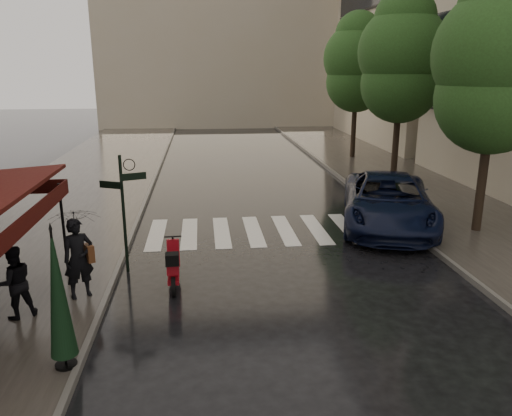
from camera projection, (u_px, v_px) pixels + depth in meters
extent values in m
plane|color=black|center=(167.00, 325.00, 10.41)|extent=(120.00, 120.00, 0.00)
cube|color=#38332D|center=(78.00, 192.00, 21.40)|extent=(6.00, 60.00, 0.12)
cube|color=#38332D|center=(408.00, 183.00, 22.95)|extent=(5.50, 60.00, 0.12)
cube|color=#595651|center=(150.00, 190.00, 21.72)|extent=(0.12, 60.00, 0.16)
cube|color=#595651|center=(349.00, 185.00, 22.65)|extent=(0.12, 60.00, 0.16)
cube|color=silver|center=(157.00, 234.00, 16.07)|extent=(0.50, 3.20, 0.01)
cube|color=silver|center=(189.00, 233.00, 16.18)|extent=(0.50, 3.20, 0.01)
cube|color=silver|center=(222.00, 232.00, 16.29)|extent=(0.50, 3.20, 0.01)
cube|color=silver|center=(254.00, 231.00, 16.40)|extent=(0.50, 3.20, 0.01)
cube|color=silver|center=(285.00, 230.00, 16.51)|extent=(0.50, 3.20, 0.01)
cube|color=silver|center=(316.00, 229.00, 16.62)|extent=(0.50, 3.20, 0.01)
cube|color=silver|center=(347.00, 228.00, 16.73)|extent=(0.50, 3.20, 0.01)
cube|color=silver|center=(377.00, 227.00, 16.84)|extent=(0.50, 3.20, 0.01)
cube|color=#42090A|center=(18.00, 229.00, 9.03)|extent=(0.04, 7.00, 0.35)
cylinder|color=black|center=(64.00, 229.00, 12.41)|extent=(0.07, 0.07, 2.35)
cylinder|color=black|center=(124.00, 215.00, 12.73)|extent=(0.08, 0.08, 3.10)
cube|color=black|center=(133.00, 176.00, 12.49)|extent=(0.62, 0.26, 0.18)
cube|color=black|center=(110.00, 185.00, 12.49)|extent=(0.56, 0.29, 0.18)
cube|color=tan|center=(425.00, 7.00, 34.53)|extent=(8.00, 16.00, 18.50)
cube|color=tan|center=(222.00, 12.00, 44.39)|extent=(22.00, 6.00, 20.00)
cylinder|color=black|center=(484.00, 165.00, 15.59)|extent=(0.28, 0.28, 4.26)
sphere|color=#203E16|center=(492.00, 98.00, 15.04)|extent=(3.40, 3.40, 3.40)
sphere|color=#203E16|center=(498.00, 53.00, 14.69)|extent=(3.80, 3.80, 3.80)
sphere|color=#203E16|center=(503.00, 9.00, 14.36)|extent=(2.60, 2.60, 2.60)
cylinder|color=black|center=(396.00, 134.00, 22.25)|extent=(0.28, 0.28, 4.48)
sphere|color=#203E16|center=(400.00, 84.00, 21.67)|extent=(3.40, 3.40, 3.40)
sphere|color=#203E16|center=(403.00, 51.00, 21.30)|extent=(3.80, 3.80, 3.80)
sphere|color=#203E16|center=(405.00, 19.00, 20.96)|extent=(2.60, 2.60, 2.60)
cylinder|color=black|center=(354.00, 119.00, 28.99)|extent=(0.28, 0.28, 4.37)
sphere|color=#203E16|center=(356.00, 82.00, 28.42)|extent=(3.40, 3.40, 3.40)
sphere|color=#203E16|center=(357.00, 58.00, 28.06)|extent=(3.80, 3.80, 3.80)
sphere|color=#203E16|center=(359.00, 34.00, 27.72)|extent=(2.60, 2.60, 2.60)
imported|color=black|center=(78.00, 258.00, 11.20)|extent=(0.80, 0.72, 1.85)
imported|color=black|center=(74.00, 210.00, 10.90)|extent=(1.50, 1.51, 1.00)
cube|color=#552D16|center=(89.00, 253.00, 11.32)|extent=(0.30, 0.37, 0.39)
imported|color=black|center=(14.00, 282.00, 10.29)|extent=(0.96, 0.91, 1.57)
cylinder|color=black|center=(174.00, 287.00, 11.67)|extent=(0.11, 0.47, 0.46)
cylinder|color=black|center=(174.00, 267.00, 12.82)|extent=(0.11, 0.47, 0.46)
cube|color=maroon|center=(174.00, 273.00, 12.24)|extent=(0.31, 1.26, 0.10)
cube|color=maroon|center=(173.00, 266.00, 11.93)|extent=(0.31, 0.54, 0.27)
cube|color=maroon|center=(173.00, 253.00, 12.56)|extent=(0.31, 0.13, 0.72)
cylinder|color=black|center=(173.00, 237.00, 12.54)|extent=(0.44, 0.05, 0.03)
cube|color=black|center=(172.00, 259.00, 11.51)|extent=(0.32, 0.30, 0.27)
imported|color=black|center=(388.00, 201.00, 16.72)|extent=(4.49, 6.75, 1.72)
cylinder|color=black|center=(66.00, 364.00, 8.76)|extent=(0.38, 0.38, 0.05)
cylinder|color=black|center=(59.00, 299.00, 8.42)|extent=(0.04, 0.04, 2.48)
cone|color=black|center=(58.00, 292.00, 8.38)|extent=(0.46, 0.46, 2.35)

